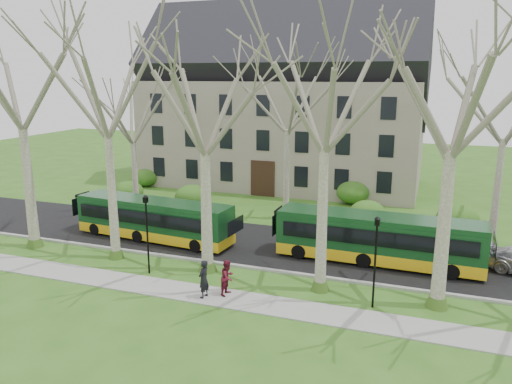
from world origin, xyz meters
TOP-DOWN VIEW (x-y plane):
  - ground at (0.00, 0.00)m, footprint 120.00×120.00m
  - sidewalk at (0.00, -2.50)m, footprint 70.00×2.00m
  - road at (0.00, 5.50)m, footprint 80.00×8.00m
  - curb at (0.00, 1.50)m, footprint 80.00×0.25m
  - building at (-6.00, 24.00)m, footprint 26.50×12.20m
  - tree_row_verge at (0.00, 0.30)m, footprint 49.00×7.00m
  - tree_row_far at (-1.33, 11.00)m, footprint 33.00×7.00m
  - lamp_row at (-0.00, -1.00)m, footprint 36.22×0.22m
  - hedges at (-4.67, 14.00)m, footprint 30.60×8.60m
  - bus_lead at (-8.73, 4.12)m, footprint 10.99×3.22m
  - bus_follow at (5.52, 4.78)m, footprint 11.51×2.68m
  - pedestrian_a at (-1.82, -2.81)m, footprint 0.55×0.75m
  - pedestrian_b at (-0.87, -2.09)m, footprint 0.78×0.94m

SIDE VIEW (x-z plane):
  - ground at x=0.00m, z-range 0.00..0.00m
  - sidewalk at x=0.00m, z-range 0.00..0.06m
  - road at x=0.00m, z-range 0.00..0.06m
  - curb at x=0.00m, z-range 0.00..0.14m
  - pedestrian_b at x=-0.87m, z-range 0.06..1.82m
  - hedges at x=-4.67m, z-range 0.00..2.00m
  - pedestrian_a at x=-1.82m, z-range 0.06..1.95m
  - bus_lead at x=-8.73m, z-range 0.06..2.77m
  - bus_follow at x=5.52m, z-range 0.06..2.92m
  - lamp_row at x=0.00m, z-range 0.42..4.72m
  - tree_row_far at x=-1.33m, z-range 0.00..12.00m
  - tree_row_verge at x=0.00m, z-range 0.00..14.00m
  - building at x=-6.00m, z-range 0.07..16.07m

